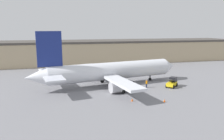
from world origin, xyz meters
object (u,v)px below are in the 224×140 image
ground_crew_worker (147,83)px  belt_loader_truck (172,82)px  safety_cone_near (164,101)px  safety_cone_far (132,100)px  airplane (108,71)px  baggage_tug (127,87)px

ground_crew_worker → belt_loader_truck: bearing=-114.8°
safety_cone_near → safety_cone_far: size_ratio=1.00×
airplane → baggage_tug: 6.75m
baggage_tug → safety_cone_near: 9.12m
safety_cone_far → ground_crew_worker: bearing=52.2°
belt_loader_truck → safety_cone_far: size_ratio=6.27×
ground_crew_worker → belt_loader_truck: 5.82m
ground_crew_worker → safety_cone_near: ground_crew_worker is taller
airplane → safety_cone_far: (1.64, -11.93, -2.95)m
airplane → belt_loader_truck: 14.53m
airplane → safety_cone_far: bearing=-91.8°
safety_cone_near → safety_cone_far: 5.71m
airplane → belt_loader_truck: size_ratio=10.57×
belt_loader_truck → safety_cone_near: (-6.45, -8.85, -0.74)m
baggage_tug → belt_loader_truck: 10.99m
belt_loader_truck → ground_crew_worker: bearing=129.3°
ground_crew_worker → baggage_tug: baggage_tug is taller
belt_loader_truck → baggage_tug: bearing=142.5°
belt_loader_truck → safety_cone_far: bearing=168.2°
ground_crew_worker → safety_cone_far: 9.98m
safety_cone_near → belt_loader_truck: bearing=53.9°
belt_loader_truck → safety_cone_near: size_ratio=6.27×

